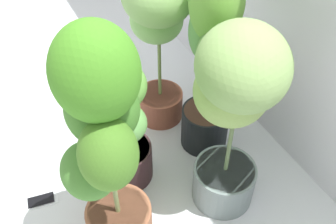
{
  "coord_description": "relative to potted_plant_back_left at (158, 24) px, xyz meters",
  "views": [
    {
      "loc": [
        1.11,
        -0.26,
        1.48
      ],
      "look_at": [
        0.08,
        0.27,
        0.38
      ],
      "focal_mm": 40.9,
      "sensor_mm": 36.0,
      "label": 1
    }
  ],
  "objects": [
    {
      "name": "potted_plant_back_left",
      "position": [
        0.0,
        0.0,
        0.0
      ],
      "size": [
        0.47,
        0.45,
        0.86
      ],
      "color": "brown",
      "rests_on": "ground"
    },
    {
      "name": "potted_plant_center",
      "position": [
        0.31,
        -0.33,
        -0.21
      ],
      "size": [
        0.43,
        0.3,
        0.64
      ],
      "color": "#311D1F",
      "rests_on": "ground"
    },
    {
      "name": "potted_plant_back_center",
      "position": [
        0.3,
        0.11,
        -0.01
      ],
      "size": [
        0.34,
        0.27,
        0.97
      ],
      "color": "black",
      "rests_on": "ground"
    },
    {
      "name": "cell_phone",
      "position": [
        0.28,
        -0.73,
        -0.56
      ],
      "size": [
        0.09,
        0.15,
        0.01
      ],
      "rotation": [
        0.0,
        0.0,
        3.0
      ],
      "color": "white",
      "rests_on": "ground"
    },
    {
      "name": "potted_plant_back_right",
      "position": [
        0.6,
        0.02,
        -0.02
      ],
      "size": [
        0.49,
        0.44,
        0.88
      ],
      "color": "slate",
      "rests_on": "ground"
    },
    {
      "name": "ground_plane",
      "position": [
        0.3,
        -0.4,
        -0.56
      ],
      "size": [
        8.0,
        8.0,
        0.0
      ],
      "primitive_type": "plane",
      "color": "silver",
      "rests_on": "ground"
    },
    {
      "name": "potted_plant_front_right",
      "position": [
        0.62,
        -0.48,
        0.01
      ],
      "size": [
        0.43,
        0.34,
        1.02
      ],
      "color": "#95583C",
      "rests_on": "ground"
    },
    {
      "name": "nutrient_bottle",
      "position": [
        -0.2,
        -0.33,
        -0.46
      ],
      "size": [
        0.09,
        0.09,
        0.22
      ],
      "color": "white",
      "rests_on": "ground"
    }
  ]
}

